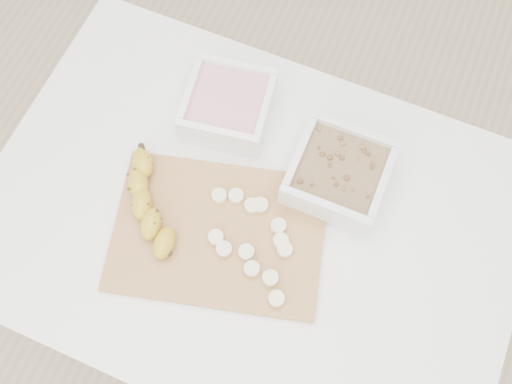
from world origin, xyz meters
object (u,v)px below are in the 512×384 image
at_px(bowl_yogurt, 228,106).
at_px(banana, 150,205).
at_px(cutting_board, 219,233).
at_px(table, 250,233).
at_px(bowl_granola, 338,174).

distance_m(bowl_yogurt, banana, 0.25).
bearing_deg(banana, cutting_board, -25.86).
bearing_deg(table, cutting_board, -127.13).
distance_m(table, bowl_yogurt, 0.26).
bearing_deg(bowl_yogurt, cutting_board, -70.46).
bearing_deg(cutting_board, table, 52.87).
distance_m(table, cutting_board, 0.12).
xyz_separation_m(bowl_granola, banana, (-0.29, -0.19, -0.01)).
bearing_deg(cutting_board, bowl_yogurt, 109.54).
bearing_deg(banana, bowl_granola, 3.63).
relative_size(bowl_yogurt, cutting_board, 0.48).
xyz_separation_m(cutting_board, banana, (-0.13, -0.01, 0.03)).
bearing_deg(bowl_granola, cutting_board, -132.03).
xyz_separation_m(bowl_yogurt, cutting_board, (0.08, -0.23, -0.03)).
height_order(bowl_granola, banana, bowl_granola).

